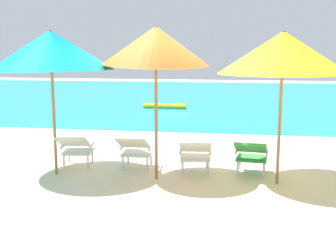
# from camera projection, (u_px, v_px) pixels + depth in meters

# --- Properties ---
(ground_plane) EXTENTS (40.00, 40.00, 0.00)m
(ground_plane) POSITION_uv_depth(u_px,v_px,m) (189.00, 130.00, 11.64)
(ground_plane) COLOR beige
(ocean_band) EXTENTS (40.00, 18.00, 0.01)m
(ocean_band) POSITION_uv_depth(u_px,v_px,m) (209.00, 96.00, 19.97)
(ocean_band) COLOR teal
(ocean_band) RESTS_ON ground_plane
(swim_buoy) EXTENTS (1.60, 0.18, 0.18)m
(swim_buoy) POSITION_uv_depth(u_px,v_px,m) (165.00, 106.00, 15.89)
(swim_buoy) COLOR yellow
(swim_buoy) RESTS_ON ocean_band
(lounge_chair_far_left) EXTENTS (0.66, 0.94, 0.68)m
(lounge_chair_far_left) POSITION_uv_depth(u_px,v_px,m) (76.00, 147.00, 7.74)
(lounge_chair_far_left) COLOR silver
(lounge_chair_far_left) RESTS_ON ground_plane
(lounge_chair_near_left) EXTENTS (0.57, 0.89, 0.68)m
(lounge_chair_near_left) POSITION_uv_depth(u_px,v_px,m) (135.00, 149.00, 7.62)
(lounge_chair_near_left) COLOR silver
(lounge_chair_near_left) RESTS_ON ground_plane
(lounge_chair_near_right) EXTENTS (0.62, 0.92, 0.68)m
(lounge_chair_near_right) POSITION_uv_depth(u_px,v_px,m) (195.00, 153.00, 7.30)
(lounge_chair_near_right) COLOR silver
(lounge_chair_near_right) RESTS_ON ground_plane
(lounge_chair_far_right) EXTENTS (0.62, 0.92, 0.68)m
(lounge_chair_far_right) POSITION_uv_depth(u_px,v_px,m) (251.00, 154.00, 7.27)
(lounge_chair_far_right) COLOR #338E3D
(lounge_chair_far_right) RESTS_ON ground_plane
(beach_umbrella_left) EXTENTS (2.90, 2.89, 2.50)m
(beach_umbrella_left) POSITION_uv_depth(u_px,v_px,m) (51.00, 50.00, 7.09)
(beach_umbrella_left) COLOR olive
(beach_umbrella_left) RESTS_ON ground_plane
(beach_umbrella_center) EXTENTS (2.33, 2.34, 2.57)m
(beach_umbrella_center) POSITION_uv_depth(u_px,v_px,m) (156.00, 46.00, 6.81)
(beach_umbrella_center) COLOR olive
(beach_umbrella_center) RESTS_ON ground_plane
(beach_umbrella_right) EXTENTS (2.42, 2.42, 2.44)m
(beach_umbrella_right) POSITION_uv_depth(u_px,v_px,m) (283.00, 53.00, 6.57)
(beach_umbrella_right) COLOR olive
(beach_umbrella_right) RESTS_ON ground_plane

